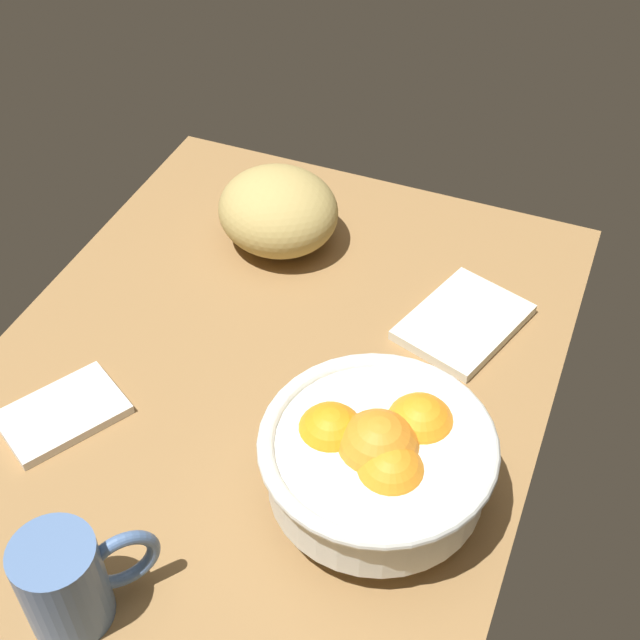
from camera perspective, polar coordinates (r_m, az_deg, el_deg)
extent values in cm
cube|color=olive|center=(98.30, -4.02, -4.69)|extent=(82.43, 60.95, 3.00)
cylinder|color=white|center=(86.63, 3.53, -10.88)|extent=(9.05, 9.05, 2.85)
cylinder|color=white|center=(83.12, 3.66, -9.16)|extent=(20.37, 20.37, 5.82)
torus|color=white|center=(80.81, 3.75, -7.92)|extent=(21.97, 21.97, 1.60)
sphere|color=orange|center=(84.08, 6.38, -6.93)|extent=(6.82, 6.82, 6.82)
sphere|color=orange|center=(80.39, 4.49, -10.09)|extent=(6.70, 6.70, 6.70)
sphere|color=orange|center=(82.96, 0.68, -7.53)|extent=(6.66, 6.66, 6.66)
sphere|color=orange|center=(81.78, 3.71, -8.45)|extent=(7.95, 7.95, 7.95)
sphere|color=orange|center=(81.84, 3.71, -8.48)|extent=(7.52, 7.52, 7.52)
ellipsoid|color=tan|center=(112.00, -2.70, 7.03)|extent=(19.10, 19.67, 9.81)
cube|color=silver|center=(104.07, 9.21, -0.13)|extent=(17.35, 14.78, 1.27)
cube|color=silver|center=(97.31, -16.21, -5.78)|extent=(14.86, 13.36, 1.07)
cylinder|color=#4D6B9B|center=(80.09, -16.20, -15.93)|extent=(7.27, 7.27, 9.95)
torus|color=#4D6B9B|center=(80.23, -12.86, -14.68)|extent=(6.04, 5.16, 6.77)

